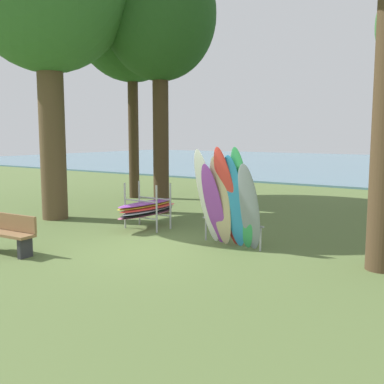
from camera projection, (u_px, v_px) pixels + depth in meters
ground_plane at (155, 248)px, 10.32m from camera, size 80.00×80.00×0.00m
tree_mid_behind at (132, 10)px, 17.65m from camera, size 4.80×4.80×10.11m
tree_far_right_back at (160, 17)px, 14.19m from camera, size 3.54×3.54×8.30m
leaning_board_pile at (227, 201)px, 10.26m from camera, size 1.76×0.86×2.30m
board_storage_rack at (147, 209)px, 12.42m from camera, size 1.15×2.13×1.25m
park_bench at (9, 233)px, 9.79m from camera, size 1.42×0.50×0.85m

